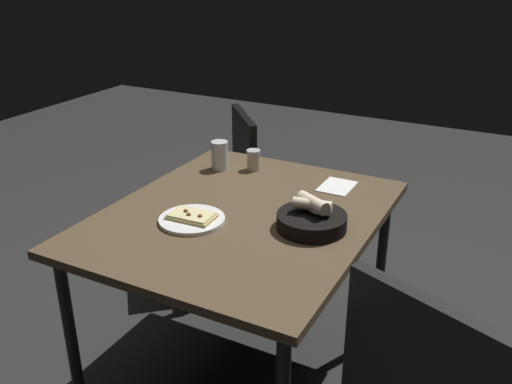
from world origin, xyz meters
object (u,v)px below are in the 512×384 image
pizza_plate (192,219)px  pepper_shaker (253,161)px  beer_glass (220,157)px  chair_near (221,184)px  dining_table (242,229)px  bread_basket (312,219)px

pizza_plate → pepper_shaker: bearing=-175.3°
beer_glass → pepper_shaker: 0.14m
pizza_plate → chair_near: (-0.85, -0.40, -0.26)m
dining_table → pepper_shaker: (-0.39, -0.16, 0.10)m
dining_table → chair_near: 0.90m
pepper_shaker → dining_table: bearing=22.3°
bread_basket → beer_glass: size_ratio=1.93×
dining_table → bread_basket: 0.28m
bread_basket → chair_near: size_ratio=0.27×
beer_glass → pepper_shaker: size_ratio=1.40×
bread_basket → pepper_shaker: 0.57m
bread_basket → pepper_shaker: size_ratio=2.70×
dining_table → pepper_shaker: bearing=-157.7°
dining_table → chair_near: size_ratio=1.26×
pizza_plate → beer_glass: (-0.47, -0.17, 0.04)m
dining_table → bread_basket: bread_basket is taller
pizza_plate → bread_basket: 0.40m
bread_basket → beer_glass: 0.64m
beer_glass → pepper_shaker: beer_glass is taller
beer_glass → chair_near: 0.54m
pepper_shaker → bread_basket: bearing=47.5°
chair_near → bread_basket: bearing=47.7°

